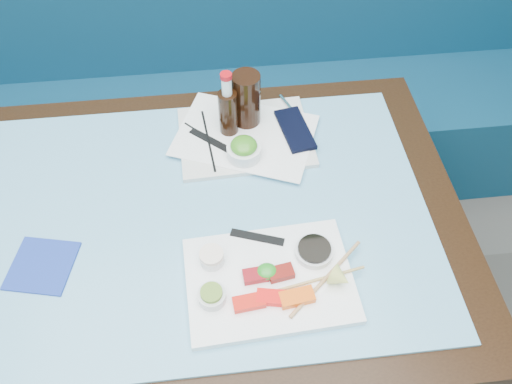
{
  "coord_description": "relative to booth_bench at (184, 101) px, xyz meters",
  "views": [
    {
      "loc": [
        0.12,
        0.75,
        1.73
      ],
      "look_at": [
        0.2,
        1.47,
        0.8
      ],
      "focal_mm": 35.0,
      "sensor_mm": 36.0,
      "label": 1
    }
  ],
  "objects": [
    {
      "name": "booth_bench",
      "position": [
        0.0,
        0.0,
        0.0
      ],
      "size": [
        3.0,
        0.56,
        1.17
      ],
      "color": "navy",
      "rests_on": "ground"
    },
    {
      "name": "dining_table",
      "position": [
        0.0,
        -0.84,
        0.29
      ],
      "size": [
        1.4,
        0.9,
        0.75
      ],
      "color": "black",
      "rests_on": "ground"
    },
    {
      "name": "glass_top",
      "position": [
        0.0,
        -0.84,
        0.38
      ],
      "size": [
        1.22,
        0.76,
        0.01
      ],
      "primitive_type": "cube",
      "color": "#67ABCE",
      "rests_on": "dining_table"
    },
    {
      "name": "sashimi_plate",
      "position": [
        0.21,
        -1.03,
        0.39
      ],
      "size": [
        0.37,
        0.27,
        0.02
      ],
      "primitive_type": "cube",
      "rotation": [
        0.0,
        0.0,
        0.05
      ],
      "color": "white",
      "rests_on": "glass_top"
    },
    {
      "name": "salmon_left",
      "position": [
        0.16,
        -1.09,
        0.41
      ],
      "size": [
        0.07,
        0.04,
        0.02
      ],
      "primitive_type": "cube",
      "rotation": [
        0.0,
        0.0,
        0.11
      ],
      "color": "red",
      "rests_on": "sashimi_plate"
    },
    {
      "name": "salmon_mid",
      "position": [
        0.21,
        -1.08,
        0.41
      ],
      "size": [
        0.07,
        0.05,
        0.02
      ],
      "primitive_type": "cube",
      "rotation": [
        0.0,
        0.0,
        -0.19
      ],
      "color": "#F70D09",
      "rests_on": "sashimi_plate"
    },
    {
      "name": "salmon_right",
      "position": [
        0.26,
        -1.09,
        0.41
      ],
      "size": [
        0.08,
        0.04,
        0.02
      ],
      "primitive_type": "cube",
      "rotation": [
        0.0,
        0.0,
        0.14
      ],
      "color": "#FF580A",
      "rests_on": "sashimi_plate"
    },
    {
      "name": "tuna_left",
      "position": [
        0.18,
        -1.03,
        0.41
      ],
      "size": [
        0.06,
        0.04,
        0.02
      ],
      "primitive_type": "cube",
      "rotation": [
        0.0,
        0.0,
        0.08
      ],
      "color": "maroon",
      "rests_on": "sashimi_plate"
    },
    {
      "name": "tuna_right",
      "position": [
        0.23,
        -1.03,
        0.41
      ],
      "size": [
        0.06,
        0.04,
        0.02
      ],
      "primitive_type": "cube",
      "rotation": [
        0.0,
        0.0,
        0.16
      ],
      "color": "maroon",
      "rests_on": "sashimi_plate"
    },
    {
      "name": "seaweed_garnish",
      "position": [
        0.2,
        -1.02,
        0.41
      ],
      "size": [
        0.05,
        0.04,
        0.02
      ],
      "primitive_type": "ellipsoid",
      "rotation": [
        0.0,
        0.0,
        -0.07
      ],
      "color": "#248F21",
      "rests_on": "sashimi_plate"
    },
    {
      "name": "ramekin_wasabi",
      "position": [
        0.08,
        -1.07,
        0.41
      ],
      "size": [
        0.07,
        0.07,
        0.02
      ],
      "primitive_type": "cylinder",
      "rotation": [
        0.0,
        0.0,
        0.29
      ],
      "color": "silver",
      "rests_on": "sashimi_plate"
    },
    {
      "name": "wasabi_fill",
      "position": [
        0.08,
        -1.07,
        0.43
      ],
      "size": [
        0.05,
        0.05,
        0.01
      ],
      "primitive_type": "cylinder",
      "rotation": [
        0.0,
        0.0,
        -0.17
      ],
      "color": "olive",
      "rests_on": "ramekin_wasabi"
    },
    {
      "name": "ramekin_ginger",
      "position": [
        0.09,
        -0.98,
        0.41
      ],
      "size": [
        0.07,
        0.07,
        0.02
      ],
      "primitive_type": "cylinder",
      "rotation": [
        0.0,
        0.0,
        -0.36
      ],
      "color": "white",
      "rests_on": "sashimi_plate"
    },
    {
      "name": "ginger_fill",
      "position": [
        0.09,
        -0.98,
        0.43
      ],
      "size": [
        0.07,
        0.07,
        0.01
      ],
      "primitive_type": "cylinder",
      "rotation": [
        0.0,
        0.0,
        0.43
      ],
      "color": "#FFE6D1",
      "rests_on": "ramekin_ginger"
    },
    {
      "name": "soy_dish",
      "position": [
        0.31,
        -0.98,
        0.41
      ],
      "size": [
        0.1,
        0.1,
        0.02
      ],
      "primitive_type": "cylinder",
      "rotation": [
        0.0,
        0.0,
        0.23
      ],
      "color": "silver",
      "rests_on": "sashimi_plate"
    },
    {
      "name": "soy_fill",
      "position": [
        0.31,
        -0.98,
        0.42
      ],
      "size": [
        0.09,
        0.09,
        0.01
      ],
      "primitive_type": "cylinder",
      "rotation": [
        0.0,
        0.0,
        -0.23
      ],
      "color": "black",
      "rests_on": "soy_dish"
    },
    {
      "name": "lemon_wedge",
      "position": [
        0.35,
        -1.06,
        0.43
      ],
      "size": [
        0.06,
        0.06,
        0.05
      ],
      "primitive_type": "cone",
      "rotation": [
        1.57,
        0.0,
        0.87
      ],
      "color": "#E8EA6E",
      "rests_on": "sashimi_plate"
    },
    {
      "name": "chopstick_sleeve",
      "position": [
        0.19,
        -0.93,
        0.4
      ],
      "size": [
        0.12,
        0.06,
        0.0
      ],
      "primitive_type": "cube",
      "rotation": [
        0.0,
        0.0,
        -0.34
      ],
      "color": "black",
      "rests_on": "sashimi_plate"
    },
    {
      "name": "wooden_chopstick_a",
      "position": [
        0.32,
        -1.05,
        0.4
      ],
      "size": [
        0.2,
        0.04,
        0.01
      ],
      "primitive_type": "cylinder",
      "rotation": [
        1.57,
        0.0,
        -1.39
      ],
      "color": "tan",
      "rests_on": "sashimi_plate"
    },
    {
      "name": "wooden_chopstick_b",
      "position": [
        0.33,
        -1.05,
        0.41
      ],
      "size": [
        0.19,
        0.17,
        0.01
      ],
      "primitive_type": "cylinder",
      "rotation": [
        1.57,
        0.0,
        -0.85
      ],
      "color": "tan",
      "rests_on": "sashimi_plate"
    },
    {
      "name": "serving_tray",
      "position": [
        0.19,
        -0.6,
        0.39
      ],
      "size": [
        0.36,
        0.27,
        0.01
      ],
      "primitive_type": "cube",
      "rotation": [
        0.0,
        0.0,
        0.04
      ],
      "color": "silver",
      "rests_on": "glass_top"
    },
    {
      "name": "paper_placemat",
      "position": [
        0.19,
        -0.6,
        0.4
      ],
      "size": [
        0.43,
        0.37,
        0.0
      ],
      "primitive_type": "cube",
      "rotation": [
        0.0,
        0.0,
        -0.38
      ],
      "color": "white",
      "rests_on": "serving_tray"
    },
    {
      "name": "seaweed_bowl",
      "position": [
        0.18,
        -0.68,
        0.41
      ],
      "size": [
        0.1,
        0.1,
        0.04
      ],
      "primitive_type": "cylinder",
      "rotation": [
        0.0,
        0.0,
        -0.09
      ],
      "color": "white",
      "rests_on": "serving_tray"
    },
    {
      "name": "seaweed_salad",
      "position": [
        0.18,
        -0.68,
        0.44
      ],
      "size": [
        0.08,
        0.08,
        0.03
      ],
      "primitive_type": "ellipsoid",
      "rotation": [
        0.0,
        0.0,
        0.2
      ],
      "color": "#3C871F",
      "rests_on": "seaweed_bowl"
    },
    {
      "name": "cola_glass",
      "position": [
        0.2,
        -0.55,
        0.47
      ],
      "size": [
        0.09,
        0.09,
        0.15
      ],
      "primitive_type": "cylinder",
      "rotation": [
        0.0,
        0.0,
        -0.24
      ],
      "color": "black",
      "rests_on": "serving_tray"
    },
    {
      "name": "navy_pouch",
      "position": [
        0.33,
        -0.6,
        0.4
      ],
      "size": [
        0.1,
        0.17,
        0.01
      ],
      "primitive_type": "cube",
      "rotation": [
        0.0,
        0.0,
        0.17
      ],
      "color": "black",
      "rests_on": "serving_tray"
    },
    {
      "name": "fork",
      "position": [
        0.32,
        -0.5,
        0.4
      ],
      "size": [
        0.04,
        0.08,
        0.01
      ],
      "primitive_type": "cylinder",
      "rotation": [
        1.57,
        0.0,
        0.37
      ],
      "color": "silver",
      "rests_on": "serving_tray"
    },
    {
      "name": "black_chopstick_a",
      "position": [
        0.1,
        -0.61,
        0.4
      ],
      "size": [
        0.03,
        0.22,
        0.01
      ],
      "primitive_type": "cylinder",
      "rotation": [
        1.57,
        0.0,
        0.1
      ],
      "color": "black",
      "rests_on": "serving_tray"
    },
    {
      "name": "black_chopstick_b",
      "position": [
        0.1,
        -0.61,
        0.4
      ],
      "size": [
        0.14,
        0.15,
        0.01
      ],
      "primitive_type": "cylinder",
      "rotation": [
        1.57,
        0.0,
        0.76
      ],
      "color": "black",
      "rests_on": "serving_tray"
    },
    {
      "name": "tray_sleeve",
      "position": [
        0.1,
        -0.61,
        0.4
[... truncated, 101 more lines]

